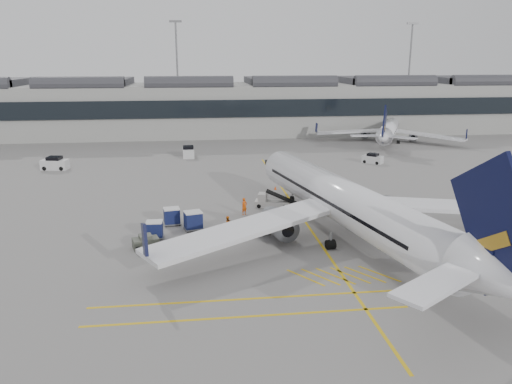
{
  "coord_description": "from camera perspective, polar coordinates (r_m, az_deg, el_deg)",
  "views": [
    {
      "loc": [
        -1.23,
        -42.17,
        16.6
      ],
      "look_at": [
        4.51,
        4.35,
        4.0
      ],
      "focal_mm": 35.0,
      "sensor_mm": 36.0,
      "label": 1
    }
  ],
  "objects": [
    {
      "name": "airliner_far",
      "position": [
        105.89,
        14.98,
        6.91
      ],
      "size": [
        27.2,
        30.0,
        8.65
      ],
      "rotation": [
        0.0,
        0.0,
        -0.45
      ],
      "color": "white",
      "rests_on": "ground"
    },
    {
      "name": "baggage_cart_b",
      "position": [
        51.92,
        -9.6,
        -2.71
      ],
      "size": [
        1.9,
        1.66,
        1.79
      ],
      "rotation": [
        0.0,
        0.0,
        0.17
      ],
      "color": "gray",
      "rests_on": "ground"
    },
    {
      "name": "apron_markings",
      "position": [
        55.89,
        4.88,
        -2.28
      ],
      "size": [
        0.25,
        60.0,
        0.01
      ],
      "primitive_type": "cube",
      "color": "gold",
      "rests_on": "ground"
    },
    {
      "name": "belt_loader",
      "position": [
        57.51,
        1.77,
        -1.14
      ],
      "size": [
        4.98,
        2.59,
        1.97
      ],
      "rotation": [
        0.0,
        0.0,
        -0.27
      ],
      "color": "beige",
      "rests_on": "ground"
    },
    {
      "name": "service_van_mid",
      "position": [
        87.34,
        -7.74,
        4.54
      ],
      "size": [
        2.01,
        3.85,
        1.95
      ],
      "rotation": [
        0.0,
        0.0,
        1.6
      ],
      "color": "silver",
      "rests_on": "ground"
    },
    {
      "name": "light_masts",
      "position": [
        128.19,
        -7.46,
        13.98
      ],
      "size": [
        113.0,
        0.6,
        25.45
      ],
      "color": "slate",
      "rests_on": "ground"
    },
    {
      "name": "ramp_agent_b",
      "position": [
        49.27,
        -3.3,
        -3.67
      ],
      "size": [
        0.91,
        0.78,
        1.62
      ],
      "primitive_type": "imported",
      "rotation": [
        0.0,
        0.0,
        3.37
      ],
      "color": "orange",
      "rests_on": "ground"
    },
    {
      "name": "baggage_cart_a",
      "position": [
        48.66,
        0.59,
        -3.82
      ],
      "size": [
        1.63,
        1.37,
        1.62
      ],
      "rotation": [
        0.0,
        0.0,
        0.07
      ],
      "color": "gray",
      "rests_on": "ground"
    },
    {
      "name": "service_van_right",
      "position": [
        83.65,
        13.19,
        3.71
      ],
      "size": [
        3.44,
        3.3,
        1.64
      ],
      "rotation": [
        0.0,
        0.0,
        -0.72
      ],
      "color": "silver",
      "rests_on": "ground"
    },
    {
      "name": "baggage_cart_d",
      "position": [
        48.36,
        -11.51,
        -4.2
      ],
      "size": [
        1.65,
        1.37,
        1.71
      ],
      "rotation": [
        0.0,
        0.0,
        -0.02
      ],
      "color": "gray",
      "rests_on": "ground"
    },
    {
      "name": "safety_cone_engine",
      "position": [
        55.66,
        9.44,
        -2.26
      ],
      "size": [
        0.34,
        0.34,
        0.47
      ],
      "primitive_type": "cone",
      "color": "#F24C0A",
      "rests_on": "ground"
    },
    {
      "name": "baggage_cart_c",
      "position": [
        50.1,
        -7.19,
        -3.2
      ],
      "size": [
        2.1,
        1.87,
        1.9
      ],
      "rotation": [
        0.0,
        0.0,
        0.24
      ],
      "color": "gray",
      "rests_on": "ground"
    },
    {
      "name": "ground",
      "position": [
        45.34,
        -5.03,
        -6.49
      ],
      "size": [
        220.0,
        220.0,
        0.0
      ],
      "primitive_type": "plane",
      "color": "gray",
      "rests_on": "ground"
    },
    {
      "name": "terminal",
      "position": [
        114.58,
        -6.49,
        9.72
      ],
      "size": [
        200.0,
        20.45,
        12.4
      ],
      "color": "#9E9E99",
      "rests_on": "ground"
    },
    {
      "name": "safety_cone_nose",
      "position": [
        65.05,
        2.22,
        0.47
      ],
      "size": [
        0.35,
        0.35,
        0.49
      ],
      "primitive_type": "cone",
      "color": "#F24C0A",
      "rests_on": "ground"
    },
    {
      "name": "ramp_agent_a",
      "position": [
        54.46,
        -1.34,
        -1.65
      ],
      "size": [
        0.83,
        0.77,
        1.91
      ],
      "primitive_type": "imported",
      "rotation": [
        0.0,
        0.0,
        0.6
      ],
      "color": "#DD4F0B",
      "rests_on": "ground"
    },
    {
      "name": "pushback_tug",
      "position": [
        46.23,
        -12.49,
        -5.62
      ],
      "size": [
        2.54,
        1.92,
        1.27
      ],
      "rotation": [
        0.0,
        0.0,
        0.27
      ],
      "color": "#474B3F",
      "rests_on": "ground"
    },
    {
      "name": "airliner_main",
      "position": [
        47.46,
        10.49,
        -1.39
      ],
      "size": [
        38.74,
        42.75,
        11.5
      ],
      "rotation": [
        0.0,
        0.0,
        0.21
      ],
      "color": "white",
      "rests_on": "ground"
    },
    {
      "name": "service_van_left",
      "position": [
        82.84,
        -22.0,
        3.02
      ],
      "size": [
        4.18,
        2.56,
        2.01
      ],
      "rotation": [
        0.0,
        0.0,
        -0.16
      ],
      "color": "silver",
      "rests_on": "ground"
    }
  ]
}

